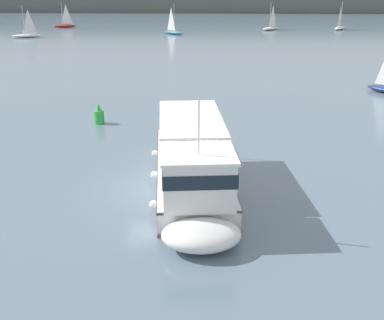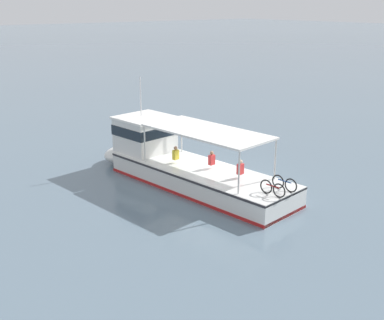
% 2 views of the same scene
% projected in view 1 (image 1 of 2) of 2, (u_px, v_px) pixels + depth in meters
% --- Properties ---
extents(ground_plane, '(400.00, 400.00, 0.00)m').
position_uv_depth(ground_plane, '(153.00, 188.00, 23.15)').
color(ground_plane, slate).
extents(ferry_main, '(4.53, 13.02, 5.32)m').
position_uv_depth(ferry_main, '(193.00, 176.00, 21.91)').
color(ferry_main, white).
rests_on(ferry_main, ground).
extents(sailboat_horizon_west, '(4.89, 1.74, 5.40)m').
position_uv_depth(sailboat_horizon_west, '(65.00, 25.00, 102.62)').
color(sailboat_horizon_west, maroon).
rests_on(sailboat_horizon_west, ground).
extents(sailboat_mid_channel, '(4.98, 3.01, 5.40)m').
position_uv_depth(sailboat_mid_channel, '(27.00, 34.00, 84.36)').
color(sailboat_mid_channel, white).
rests_on(sailboat_mid_channel, ground).
extents(sailboat_off_bow, '(4.28, 4.48, 5.40)m').
position_uv_depth(sailboat_off_bow, '(173.00, 31.00, 89.90)').
color(sailboat_off_bow, teal).
rests_on(sailboat_off_bow, ground).
extents(sailboat_near_starboard, '(4.24, 4.52, 5.40)m').
position_uv_depth(sailboat_near_starboard, '(271.00, 27.00, 97.19)').
color(sailboat_near_starboard, white).
rests_on(sailboat_near_starboard, ground).
extents(sailboat_off_stern, '(3.61, 4.86, 5.40)m').
position_uv_depth(sailboat_off_stern, '(340.00, 27.00, 97.96)').
color(sailboat_off_stern, white).
rests_on(sailboat_off_stern, ground).
extents(channel_buoy, '(0.70, 0.70, 1.40)m').
position_uv_depth(channel_buoy, '(99.00, 115.00, 33.46)').
color(channel_buoy, green).
rests_on(channel_buoy, ground).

